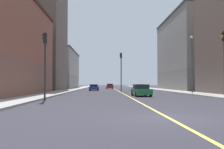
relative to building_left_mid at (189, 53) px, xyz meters
name	(u,v)px	position (x,y,z in m)	size (l,w,h in m)	color
ground_plane	(168,118)	(-15.91, -45.76, -8.09)	(400.00, 400.00, 0.00)	#2C2A33
sidewalk_left	(159,89)	(-6.11, 3.24, -8.01)	(3.17, 168.00, 0.15)	#9E9B93
sidewalk_right	(73,89)	(-25.71, 3.24, -8.01)	(3.17, 168.00, 0.15)	#9E9B93
lane_center_stripe	(116,90)	(-15.91, 3.24, -8.08)	(0.16, 154.00, 0.01)	#E5D14C
building_left_mid	(189,53)	(0.00, 0.00, 0.00)	(9.36, 25.33, 16.15)	slate
building_right_midblock	(41,38)	(-31.82, -2.11, 2.83)	(9.36, 15.29, 21.81)	brown
building_right_distant	(60,70)	(-31.82, 21.36, -2.58)	(9.36, 25.66, 10.99)	gray
traffic_light_left_near	(224,55)	(-8.11, -34.30, -4.17)	(0.40, 0.32, 6.05)	#2D2D2D
traffic_light_right_near	(45,57)	(-23.74, -34.30, -4.32)	(0.40, 0.32, 5.80)	#2D2D2D
traffic_light_median_far	(121,67)	(-15.76, -12.24, -3.82)	(0.40, 0.32, 6.68)	#2D2D2D
street_lamp_left_near	(192,59)	(-7.10, -22.71, -3.38)	(0.36, 0.36, 7.57)	#4C4C51
car_green	(141,90)	(-14.39, -26.73, -7.42)	(1.98, 4.30, 1.35)	#1E6B38
car_yellow	(140,87)	(-11.42, -4.11, -7.43)	(1.80, 4.48, 1.31)	gold
car_blue	(94,87)	(-20.69, -3.33, -7.45)	(1.90, 4.56, 1.26)	#23389E
car_red	(110,86)	(-17.11, 14.15, -7.43)	(1.91, 4.02, 1.36)	red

